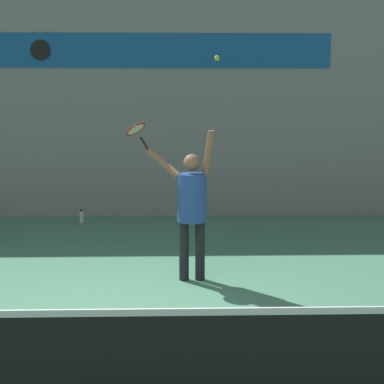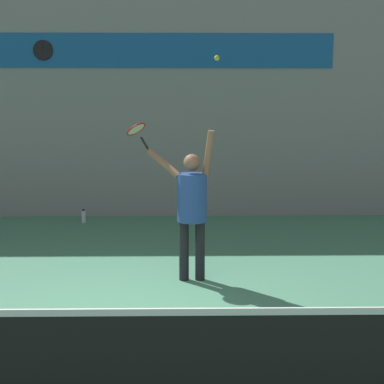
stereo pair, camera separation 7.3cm
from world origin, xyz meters
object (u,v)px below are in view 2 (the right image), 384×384
object	(u,v)px
tennis_player	(192,202)
water_bottle	(84,216)
tennis_racket	(137,131)
tennis_ball	(217,58)
scoreboard_clock	(43,50)

from	to	relation	value
tennis_player	water_bottle	xyz separation A→B (m)	(-2.11, 3.58, -0.94)
tennis_player	tennis_racket	bearing A→B (deg)	149.71
water_bottle	tennis_racket	bearing A→B (deg)	-66.48
tennis_player	tennis_ball	bearing A→B (deg)	-18.52
tennis_ball	water_bottle	size ratio (longest dim) A/B	0.24
scoreboard_clock	tennis_racket	distance (m)	4.55
tennis_player	scoreboard_clock	bearing A→B (deg)	125.15
tennis_player	tennis_racket	world-z (taller)	tennis_racket
water_bottle	scoreboard_clock	bearing A→B (deg)	144.71
tennis_racket	water_bottle	world-z (taller)	tennis_racket
tennis_racket	tennis_ball	world-z (taller)	tennis_ball
tennis_racket	water_bottle	xyz separation A→B (m)	(-1.37, 3.15, -1.86)
tennis_player	tennis_ball	world-z (taller)	tennis_ball
scoreboard_clock	tennis_player	world-z (taller)	scoreboard_clock
tennis_racket	tennis_ball	size ratio (longest dim) A/B	5.93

